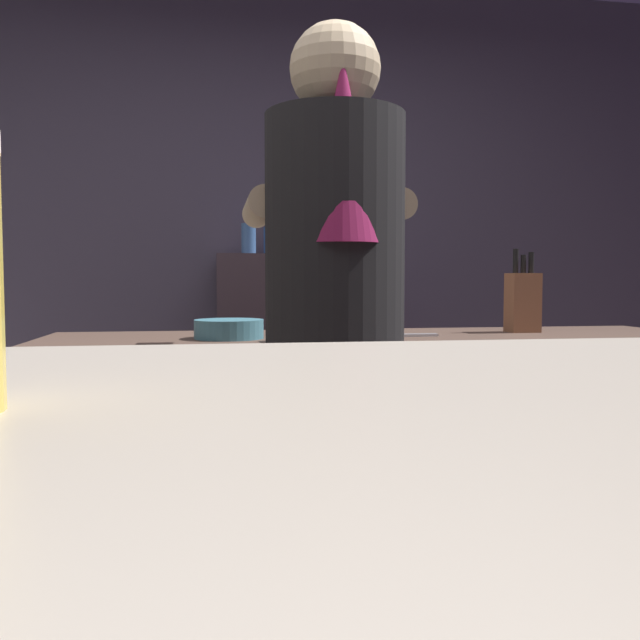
# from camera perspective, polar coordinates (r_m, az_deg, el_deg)

# --- Properties ---
(wall_back) EXTENTS (5.20, 0.10, 2.70)m
(wall_back) POSITION_cam_1_polar(r_m,az_deg,el_deg) (3.62, -6.42, 7.29)
(wall_back) COLOR #4A4355
(wall_back) RESTS_ON ground
(prep_counter) EXTENTS (2.10, 0.60, 0.93)m
(prep_counter) POSITION_cam_1_polar(r_m,az_deg,el_deg) (2.20, 5.09, -13.50)
(prep_counter) COLOR #503B31
(prep_counter) RESTS_ON ground
(back_shelf) EXTENTS (0.80, 0.36, 1.23)m
(back_shelf) POSITION_cam_1_polar(r_m,az_deg,el_deg) (3.39, -2.03, -4.83)
(back_shelf) COLOR #3D3037
(back_shelf) RESTS_ON ground
(bartender) EXTENTS (0.42, 0.51, 1.72)m
(bartender) POSITION_cam_1_polar(r_m,az_deg,el_deg) (1.61, 1.31, -0.37)
(bartender) COLOR #253337
(bartender) RESTS_ON ground
(knife_block) EXTENTS (0.10, 0.08, 0.28)m
(knife_block) POSITION_cam_1_polar(r_m,az_deg,el_deg) (2.34, 17.12, 1.58)
(knife_block) COLOR brown
(knife_block) RESTS_ON prep_counter
(mixing_bowl) EXTENTS (0.21, 0.21, 0.06)m
(mixing_bowl) POSITION_cam_1_polar(r_m,az_deg,el_deg) (2.01, -7.87, -0.78)
(mixing_bowl) COLOR teal
(mixing_bowl) RESTS_ON prep_counter
(chefs_knife) EXTENTS (0.24, 0.04, 0.01)m
(chefs_knife) POSITION_cam_1_polar(r_m,az_deg,el_deg) (2.08, 6.92, -1.32)
(chefs_knife) COLOR silver
(chefs_knife) RESTS_ON prep_counter
(bottle_vinegar) EXTENTS (0.07, 0.07, 0.21)m
(bottle_vinegar) POSITION_cam_1_polar(r_m,az_deg,el_deg) (3.44, -4.33, 6.96)
(bottle_vinegar) COLOR #2C579B
(bottle_vinegar) RESTS_ON back_shelf
(bottle_soy) EXTENTS (0.07, 0.07, 0.23)m
(bottle_soy) POSITION_cam_1_polar(r_m,az_deg,el_deg) (3.33, -6.28, 7.16)
(bottle_soy) COLOR #3C6196
(bottle_soy) RESTS_ON back_shelf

